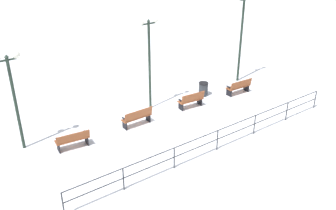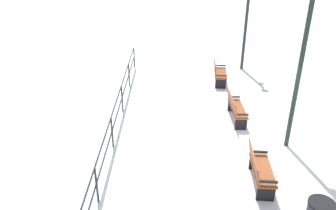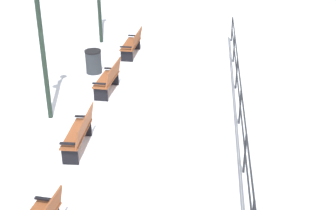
{
  "view_description": "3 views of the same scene",
  "coord_description": "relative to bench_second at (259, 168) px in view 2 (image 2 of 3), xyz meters",
  "views": [
    {
      "loc": [
        -14.17,
        10.11,
        9.24
      ],
      "look_at": [
        -1.12,
        0.67,
        1.3
      ],
      "focal_mm": 40.49,
      "sensor_mm": 36.0,
      "label": 1
    },
    {
      "loc": [
        -2.27,
        -8.46,
        5.51
      ],
      "look_at": [
        -2.28,
        0.63,
        1.09
      ],
      "focal_mm": 35.71,
      "sensor_mm": 36.0,
      "label": 2
    },
    {
      "loc": [
        -3.01,
        11.64,
        6.14
      ],
      "look_at": [
        -2.12,
        1.58,
        1.25
      ],
      "focal_mm": 51.38,
      "sensor_mm": 36.0,
      "label": 3
    }
  ],
  "objects": [
    {
      "name": "bench_fourth",
      "position": [
        -0.06,
        6.82,
        -0.02
      ],
      "size": [
        0.72,
        1.54,
        0.87
      ],
      "rotation": [
        0.0,
        0.0,
        -0.12
      ],
      "color": "brown",
      "rests_on": "ground"
    },
    {
      "name": "lamppost_far",
      "position": [
        1.31,
        8.59,
        2.69
      ],
      "size": [
        0.32,
        1.09,
        4.45
      ],
      "color": "#1E2D23",
      "rests_on": "ground"
    },
    {
      "name": "bench_third",
      "position": [
        0.02,
        3.4,
        0.01
      ],
      "size": [
        0.5,
        1.57,
        0.92
      ],
      "rotation": [
        0.0,
        0.0,
        0.01
      ],
      "color": "brown",
      "rests_on": "ground"
    },
    {
      "name": "ground_plane",
      "position": [
        0.01,
        1.7,
        -0.47
      ],
      "size": [
        80.0,
        80.0,
        0.0
      ],
      "primitive_type": "plane",
      "color": "white",
      "rests_on": "ground"
    },
    {
      "name": "waterfront_railing",
      "position": [
        -3.9,
        1.7,
        0.22
      ],
      "size": [
        0.05,
        14.28,
        1.01
      ],
      "color": "#26282D",
      "rests_on": "ground"
    },
    {
      "name": "bench_second",
      "position": [
        0.0,
        0.0,
        0.0
      ],
      "size": [
        0.65,
        1.47,
        0.93
      ],
      "rotation": [
        0.0,
        0.0,
        -0.08
      ],
      "color": "brown",
      "rests_on": "ground"
    },
    {
      "name": "lamppost_middle",
      "position": [
        1.31,
        1.78,
        2.68
      ],
      "size": [
        0.25,
        1.07,
        4.86
      ],
      "color": "#1E2D23",
      "rests_on": "ground"
    }
  ]
}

